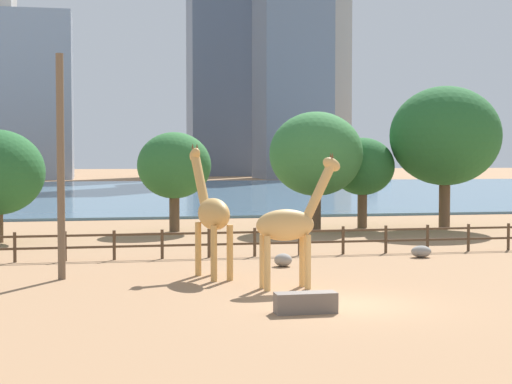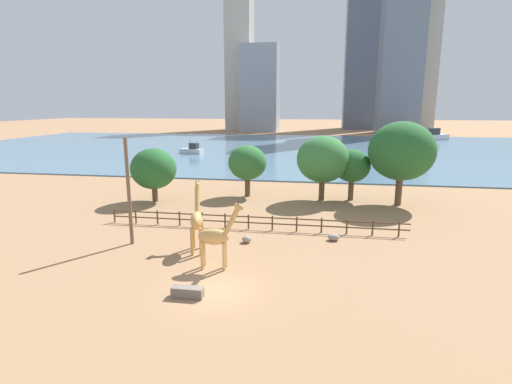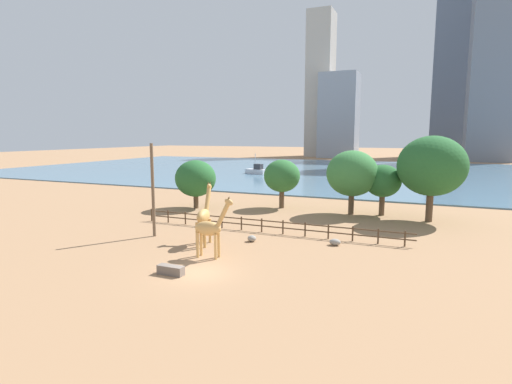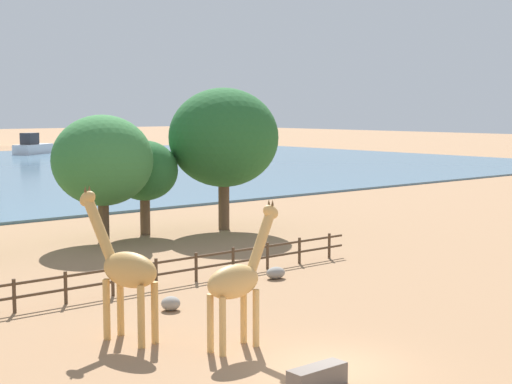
% 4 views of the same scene
% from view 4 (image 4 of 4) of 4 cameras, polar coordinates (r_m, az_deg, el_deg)
% --- Properties ---
extents(giraffe_tall, '(3.14, 0.98, 4.67)m').
position_cam_4_polar(giraffe_tall, '(25.01, -1.36, -6.45)').
color(giraffe_tall, tan).
rests_on(giraffe_tall, ground).
extents(giraffe_companion, '(1.46, 3.55, 5.05)m').
position_cam_4_polar(giraffe_companion, '(26.14, -9.48, -5.53)').
color(giraffe_companion, tan).
rests_on(giraffe_companion, ground).
extents(boulder_near_fence, '(0.93, 0.71, 0.54)m').
position_cam_4_polar(boulder_near_fence, '(35.51, 1.44, -5.90)').
color(boulder_near_fence, gray).
rests_on(boulder_near_fence, ground).
extents(boulder_by_pole, '(0.74, 0.72, 0.54)m').
position_cam_4_polar(boulder_by_pole, '(30.21, -6.22, -8.06)').
color(boulder_by_pole, gray).
rests_on(boulder_by_pole, ground).
extents(feeding_trough, '(1.80, 0.60, 0.60)m').
position_cam_4_polar(feeding_trough, '(22.14, 4.48, -13.26)').
color(feeding_trough, '#72665B').
rests_on(feeding_trough, ground).
extents(enclosure_fence, '(26.12, 0.14, 1.30)m').
position_cam_4_polar(enclosure_fence, '(32.83, -10.02, -6.10)').
color(enclosure_fence, '#4C3826').
rests_on(enclosure_fence, ground).
extents(tree_left_large, '(6.91, 6.91, 8.96)m').
position_cam_4_polar(tree_left_large, '(49.33, -2.37, 3.96)').
color(tree_left_large, brown).
rests_on(tree_left_large, ground).
extents(tree_right_tall, '(4.05, 4.05, 5.74)m').
position_cam_4_polar(tree_right_tall, '(47.86, -8.11, 1.51)').
color(tree_right_tall, brown).
rests_on(tree_right_tall, ground).
extents(tree_left_small, '(5.76, 5.76, 7.31)m').
position_cam_4_polar(tree_left_small, '(45.45, -11.10, 2.25)').
color(tree_left_small, brown).
rests_on(tree_left_small, ground).
extents(boat_sailboat, '(8.25, 6.89, 3.53)m').
position_cam_4_polar(boat_sailboat, '(136.12, -15.95, 3.19)').
color(boat_sailboat, silver).
rests_on(boat_sailboat, harbor_water).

